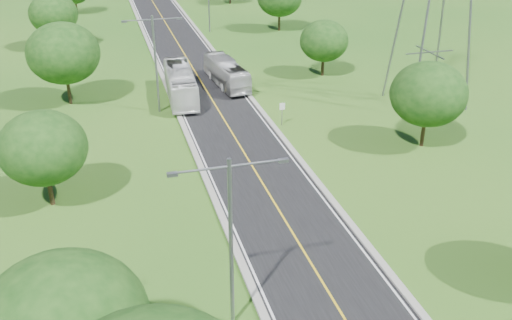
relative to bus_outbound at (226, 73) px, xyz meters
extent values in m
plane|color=#215518|center=(-2.68, 8.59, -1.54)|extent=(260.00, 260.00, 0.00)
cube|color=black|center=(-2.68, 14.59, -1.51)|extent=(8.00, 150.00, 0.06)
cube|color=gray|center=(-6.93, 14.59, -1.43)|extent=(0.50, 150.00, 0.22)
cube|color=gray|center=(1.57, 14.59, -1.43)|extent=(0.50, 150.00, 0.22)
cylinder|color=slate|center=(2.52, -13.41, -0.34)|extent=(0.08, 0.08, 2.40)
cube|color=white|center=(2.52, -13.44, 0.46)|extent=(0.55, 0.04, 0.70)
cylinder|color=slate|center=(-8.68, -39.41, 3.46)|extent=(0.22, 0.22, 10.00)
cylinder|color=slate|center=(-10.08, -39.41, 8.06)|extent=(2.80, 0.12, 0.12)
cylinder|color=slate|center=(-7.28, -39.41, 8.06)|extent=(2.80, 0.12, 0.12)
cube|color=slate|center=(-11.38, -39.41, 8.01)|extent=(0.50, 0.25, 0.18)
cube|color=slate|center=(-5.98, -39.41, 8.01)|extent=(0.50, 0.25, 0.18)
cylinder|color=slate|center=(-8.68, -6.41, 3.46)|extent=(0.22, 0.22, 10.00)
cylinder|color=slate|center=(-10.08, -6.41, 8.06)|extent=(2.80, 0.12, 0.12)
cylinder|color=slate|center=(-7.28, -6.41, 8.06)|extent=(2.80, 0.12, 0.12)
cube|color=slate|center=(-11.38, -6.41, 8.01)|extent=(0.50, 0.25, 0.18)
cube|color=slate|center=(-5.98, -6.41, 8.01)|extent=(0.50, 0.25, 0.18)
cylinder|color=slate|center=(3.32, 26.59, 3.46)|extent=(0.22, 0.22, 10.00)
cylinder|color=black|center=(-18.68, -23.41, -0.19)|extent=(0.36, 0.36, 2.70)
ellipsoid|color=#143C10|center=(-18.68, -23.41, 3.11)|extent=(6.30, 6.30, 5.36)
cylinder|color=black|center=(-17.68, -1.41, 0.08)|extent=(0.36, 0.36, 3.24)
ellipsoid|color=#143C10|center=(-17.68, -1.41, 4.04)|extent=(7.56, 7.56, 6.43)
cylinder|color=black|center=(-19.68, 22.59, -0.10)|extent=(0.36, 0.36, 2.88)
ellipsoid|color=#143C10|center=(-19.68, 22.59, 3.42)|extent=(6.72, 6.72, 5.71)
cylinder|color=black|center=(-17.18, 46.59, -0.28)|extent=(0.36, 0.36, 2.52)
cylinder|color=black|center=(13.32, -21.41, -0.10)|extent=(0.36, 0.36, 2.88)
ellipsoid|color=#143C10|center=(13.32, -21.41, 3.42)|extent=(6.72, 6.72, 5.71)
cylinder|color=black|center=(12.32, 0.59, -0.28)|extent=(0.36, 0.36, 2.52)
ellipsoid|color=#143C10|center=(12.32, 0.59, 2.80)|extent=(5.88, 5.88, 5.00)
cylinder|color=black|center=(14.32, 24.59, -0.01)|extent=(0.36, 0.36, 3.06)
imported|color=beige|center=(0.00, 0.00, 0.00)|extent=(3.47, 10.83, 2.96)
imported|color=white|center=(-5.86, -3.03, 0.18)|extent=(3.53, 12.12, 3.33)
camera|label=1|loc=(-13.90, -62.91, 20.19)|focal=40.00mm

